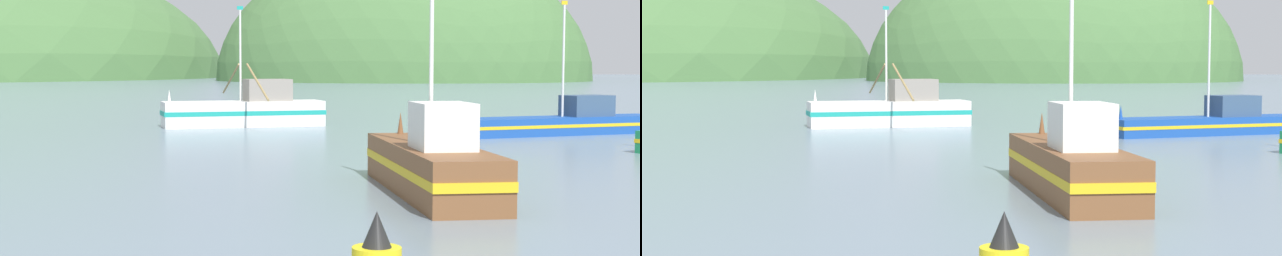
# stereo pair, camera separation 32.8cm
# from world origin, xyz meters

# --- Properties ---
(hill_far_right) EXTENTS (81.72, 65.38, 59.32)m
(hill_far_right) POSITION_xyz_m (17.54, 190.38, 0.00)
(hill_far_right) COLOR #47703D
(hill_far_right) RESTS_ON ground
(fishing_boat_brown) EXTENTS (3.25, 8.97, 7.83)m
(fishing_boat_brown) POSITION_xyz_m (5.93, 19.49, 0.85)
(fishing_boat_brown) COLOR brown
(fishing_boat_brown) RESTS_ON ground
(fishing_boat_white) EXTENTS (9.67, 12.49, 6.96)m
(fishing_boat_white) POSITION_xyz_m (-1.97, 46.26, 0.96)
(fishing_boat_white) COLOR white
(fishing_boat_white) RESTS_ON ground
(fishing_boat_blue) EXTENTS (11.37, 6.25, 6.86)m
(fishing_boat_blue) POSITION_xyz_m (15.15, 40.78, 0.60)
(fishing_boat_blue) COLOR #19479E
(fishing_boat_blue) RESTS_ON ground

